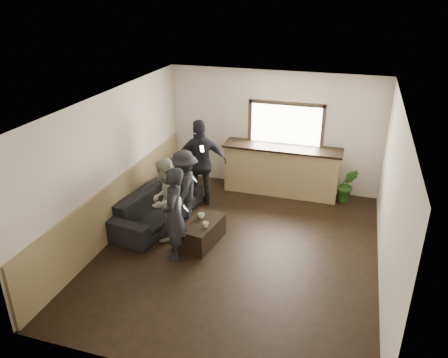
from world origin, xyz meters
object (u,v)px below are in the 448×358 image
(potted_plant, at_px, (347,185))
(person_b, at_px, (165,200))
(cup_b, at_px, (206,225))
(person_c, at_px, (184,187))
(coffee_table, at_px, (202,232))
(cup_a, at_px, (201,216))
(bar_counter, at_px, (282,167))
(sofa, at_px, (157,207))
(person_a, at_px, (174,214))
(person_d, at_px, (201,163))

(potted_plant, xyz_separation_m, person_b, (-3.26, -2.64, 0.42))
(cup_b, distance_m, person_b, 0.92)
(cup_b, height_order, person_c, person_c)
(cup_b, bearing_deg, coffee_table, 133.64)
(cup_b, bearing_deg, cup_a, 123.38)
(bar_counter, relative_size, potted_plant, 3.33)
(sofa, height_order, cup_a, sofa)
(coffee_table, xyz_separation_m, cup_a, (-0.05, 0.15, 0.27))
(coffee_table, xyz_separation_m, cup_b, (0.14, -0.15, 0.27))
(coffee_table, distance_m, cup_b, 0.34)
(sofa, height_order, cup_b, sofa)
(cup_b, relative_size, person_a, 0.06)
(person_d, bearing_deg, potted_plant, 169.90)
(sofa, xyz_separation_m, person_c, (0.56, 0.16, 0.45))
(sofa, xyz_separation_m, potted_plant, (3.71, 2.10, 0.07))
(person_b, bearing_deg, bar_counter, 149.13)
(bar_counter, relative_size, person_a, 1.56)
(cup_a, bearing_deg, potted_plant, 43.32)
(bar_counter, distance_m, person_b, 3.21)
(sofa, distance_m, person_b, 0.85)
(person_c, bearing_deg, person_d, 166.34)
(coffee_table, relative_size, person_a, 0.58)
(bar_counter, distance_m, person_a, 3.49)
(person_b, bearing_deg, cup_b, 84.99)
(potted_plant, xyz_separation_m, person_d, (-3.10, -1.08, 0.57))
(potted_plant, height_order, person_b, person_b)
(person_a, height_order, person_c, person_a)
(potted_plant, relative_size, person_b, 0.49)
(cup_a, height_order, person_b, person_b)
(sofa, xyz_separation_m, person_a, (0.85, -1.06, 0.53))
(person_a, distance_m, person_d, 2.11)
(cup_b, bearing_deg, person_c, 132.41)
(cup_b, relative_size, potted_plant, 0.13)
(person_c, bearing_deg, potted_plant, 111.14)
(person_b, bearing_deg, coffee_table, 95.52)
(bar_counter, relative_size, person_d, 1.38)
(cup_b, xyz_separation_m, person_a, (-0.45, -0.41, 0.37))
(cup_a, bearing_deg, cup_b, -56.62)
(coffee_table, bearing_deg, person_d, 109.89)
(potted_plant, bearing_deg, bar_counter, 178.26)
(coffee_table, distance_m, person_a, 0.91)
(coffee_table, height_order, cup_b, cup_b)
(person_b, bearing_deg, person_c, 173.22)
(coffee_table, relative_size, person_c, 0.64)
(person_b, bearing_deg, potted_plant, 131.24)
(coffee_table, relative_size, person_d, 0.51)
(bar_counter, xyz_separation_m, person_c, (-1.64, -1.98, 0.14))
(bar_counter, distance_m, coffee_table, 2.88)
(bar_counter, height_order, person_a, bar_counter)
(person_a, distance_m, person_c, 1.26)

